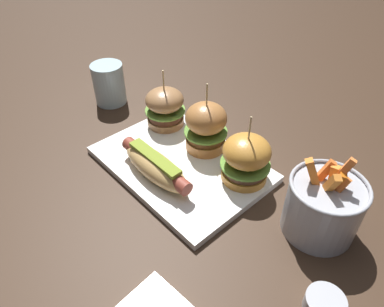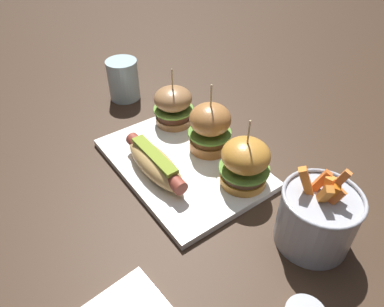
% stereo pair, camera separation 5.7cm
% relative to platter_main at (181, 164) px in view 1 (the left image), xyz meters
% --- Properties ---
extents(ground_plane, '(3.00, 3.00, 0.00)m').
position_rel_platter_main_xyz_m(ground_plane, '(0.00, 0.00, -0.01)').
color(ground_plane, '#382619').
extents(platter_main, '(0.33, 0.23, 0.01)m').
position_rel_platter_main_xyz_m(platter_main, '(0.00, 0.00, 0.00)').
color(platter_main, white).
rests_on(platter_main, ground).
extents(hot_dog, '(0.18, 0.06, 0.05)m').
position_rel_platter_main_xyz_m(hot_dog, '(-0.00, -0.06, 0.03)').
color(hot_dog, tan).
rests_on(hot_dog, platter_main).
extents(slider_left, '(0.09, 0.09, 0.13)m').
position_rel_platter_main_xyz_m(slider_left, '(-0.12, 0.06, 0.05)').
color(slider_left, '#A07146').
rests_on(slider_left, platter_main).
extents(slider_center, '(0.09, 0.09, 0.15)m').
position_rel_platter_main_xyz_m(slider_center, '(-0.00, 0.07, 0.06)').
color(slider_center, '#AF723C').
rests_on(slider_center, platter_main).
extents(slider_right, '(0.09, 0.09, 0.14)m').
position_rel_platter_main_xyz_m(slider_right, '(0.11, 0.06, 0.05)').
color(slider_right, '#C48332').
rests_on(slider_right, platter_main).
extents(fries_bucket, '(0.12, 0.12, 0.15)m').
position_rel_platter_main_xyz_m(fries_bucket, '(0.27, 0.07, 0.05)').
color(fries_bucket, '#A8AAB2').
rests_on(fries_bucket, ground).
extents(sauce_ramekin, '(0.05, 0.05, 0.03)m').
position_rel_platter_main_xyz_m(sauce_ramekin, '(0.35, -0.05, 0.01)').
color(sauce_ramekin, '#A8AAB2').
rests_on(sauce_ramekin, ground).
extents(water_glass, '(0.08, 0.08, 0.10)m').
position_rel_platter_main_xyz_m(water_glass, '(-0.30, 0.03, 0.04)').
color(water_glass, silver).
rests_on(water_glass, ground).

